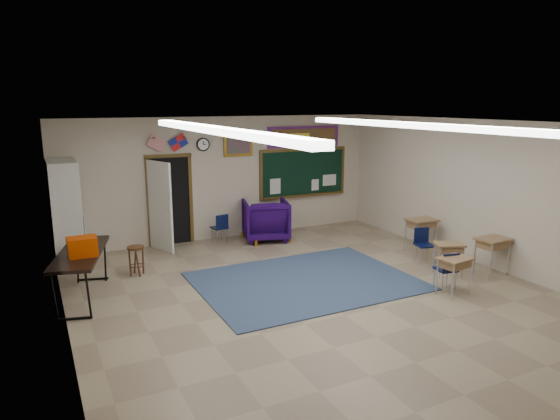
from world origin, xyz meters
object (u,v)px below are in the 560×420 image
wingback_armchair (266,220)px  folding_table (82,273)px  student_desk_front_left (448,257)px  wooden_stool (136,260)px  student_desk_front_right (421,234)px

wingback_armchair → folding_table: size_ratio=0.51×
student_desk_front_left → folding_table: (-6.52, 1.95, 0.10)m
student_desk_front_left → wooden_stool: size_ratio=1.12×
folding_table → wooden_stool: (1.06, 0.80, -0.16)m
wingback_armchair → student_desk_front_right: size_ratio=1.41×
student_desk_front_left → student_desk_front_right: 1.55m
student_desk_front_left → wooden_stool: bearing=175.1°
wingback_armchair → wooden_stool: bearing=35.9°
student_desk_front_right → student_desk_front_left: bearing=-109.3°
student_desk_front_left → folding_table: 6.81m
student_desk_front_left → wingback_armchair: bearing=139.7°
folding_table → wooden_stool: bearing=52.7°
student_desk_front_left → wooden_stool: student_desk_front_left is taller
wingback_armchair → wooden_stool: (-3.37, -1.21, -0.20)m
wingback_armchair → student_desk_front_right: wingback_armchair is taller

